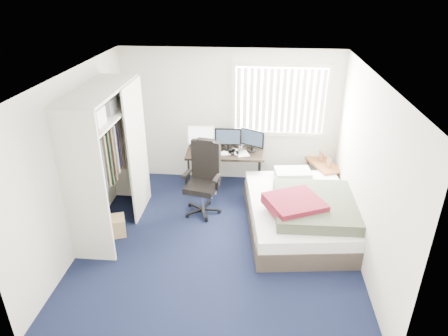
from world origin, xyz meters
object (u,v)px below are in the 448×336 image
desk (225,150)px  bed (302,212)px  nightstand (323,167)px  office_chair (204,185)px

desk → bed: 1.92m
desk → nightstand: 1.83m
nightstand → bed: size_ratio=0.36×
desk → office_chair: (-0.28, -0.93, -0.26)m
desk → bed: desk is taller
desk → office_chair: size_ratio=1.16×
office_chair → nightstand: 2.30m
office_chair → bed: (1.61, -0.39, -0.18)m
bed → office_chair: bearing=166.3°
office_chair → nightstand: (2.09, 0.95, -0.03)m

